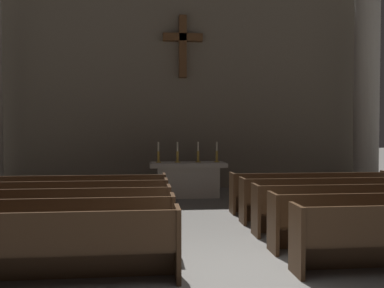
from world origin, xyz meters
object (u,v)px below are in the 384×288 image
pew_left_row_2 (46,228)px  candlestick_outer_left (158,156)px  pew_left_row_3 (60,214)px  pew_right_row_5 (311,192)px  pew_right_row_3 (355,208)px  pew_left_row_1 (26,248)px  candlestick_inner_right (198,156)px  pew_left_row_4 (71,204)px  pew_left_row_5 (79,196)px  altar (188,179)px  pew_right_row_4 (331,199)px  candlestick_inner_left (177,156)px  candlestick_outer_right (217,156)px  column_right_third (367,81)px

pew_left_row_2 → candlestick_outer_left: bearing=72.5°
pew_left_row_3 → pew_right_row_5: bearing=21.8°
pew_right_row_3 → pew_left_row_1: bearing=-158.2°
candlestick_outer_left → candlestick_inner_right: 1.15m
pew_left_row_4 → pew_right_row_3: 5.48m
pew_left_row_5 → pew_right_row_3: 5.79m
candlestick_outer_left → candlestick_inner_right: bearing=0.0°
candlestick_inner_right → altar: bearing=180.0°
pew_left_row_3 → pew_right_row_4: 5.48m
pew_left_row_3 → pew_left_row_4: bearing=90.0°
pew_left_row_2 → pew_left_row_5: (0.00, 3.22, 0.00)m
candlestick_inner_left → candlestick_inner_right: 0.60m
pew_left_row_5 → altar: 3.74m
pew_left_row_5 → candlestick_outer_right: bearing=36.3°
pew_left_row_4 → pew_right_row_4: same height
pew_left_row_4 → pew_right_row_5: (5.37, 1.07, 0.00)m
pew_left_row_4 → altar: altar is taller
pew_left_row_5 → candlestick_inner_left: (2.39, 2.60, 0.72)m
pew_left_row_2 → altar: bearing=65.2°
pew_left_row_1 → altar: bearing=68.7°
column_right_third → candlestick_outer_right: (-4.86, -0.53, -2.30)m
column_right_third → altar: size_ratio=3.26×
pew_right_row_5 → candlestick_inner_left: (-2.99, 2.60, 0.72)m
pew_left_row_3 → altar: 5.45m
pew_left_row_2 → pew_right_row_5: 6.26m
pew_left_row_3 → pew_right_row_3: same height
altar → candlestick_outer_right: bearing=0.0°
candlestick_inner_left → pew_left_row_3: bearing=-116.7°
pew_left_row_5 → altar: (2.69, 2.60, 0.06)m
pew_left_row_5 → pew_left_row_3: bearing=-90.0°
pew_right_row_4 → candlestick_outer_right: bearing=116.6°
candlestick_inner_left → candlestick_outer_right: 1.15m
pew_right_row_3 → column_right_third: size_ratio=0.54×
pew_left_row_1 → altar: (2.69, 6.89, 0.06)m
pew_left_row_2 → candlestick_outer_left: candlestick_outer_left is taller
pew_left_row_3 → pew_left_row_5: same height
pew_left_row_4 → candlestick_inner_left: (2.39, 3.67, 0.72)m
pew_right_row_3 → pew_left_row_3: bearing=180.0°
candlestick_inner_right → candlestick_outer_right: bearing=0.0°
pew_left_row_1 → candlestick_outer_right: (3.54, 6.89, 0.72)m
pew_right_row_4 → column_right_third: 5.99m
pew_left_row_2 → column_right_third: (8.39, 6.35, 3.02)m
column_right_third → pew_left_row_2: bearing=-142.9°
pew_right_row_3 → pew_right_row_4: bearing=90.0°
candlestick_outer_left → candlestick_outer_right: 1.70m
pew_left_row_2 → candlestick_outer_right: candlestick_outer_right is taller
column_right_third → candlestick_inner_right: size_ratio=12.06×
candlestick_outer_left → column_right_third: bearing=4.6°
pew_right_row_3 → altar: (-2.69, 4.75, 0.06)m
pew_left_row_2 → pew_left_row_3: size_ratio=1.00×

